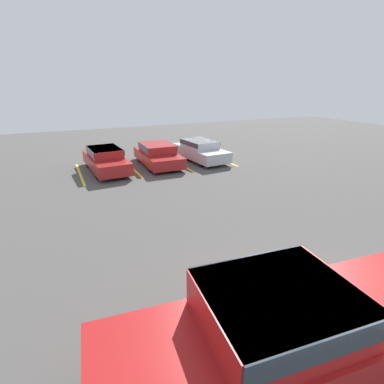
% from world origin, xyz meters
% --- Properties ---
extents(ground_plane, '(60.00, 60.00, 0.00)m').
position_xyz_m(ground_plane, '(0.00, 0.00, 0.00)').
color(ground_plane, '#4C4947').
extents(stall_stripe_a, '(0.12, 4.43, 0.01)m').
position_xyz_m(stall_stripe_a, '(-3.37, 13.40, 0.00)').
color(stall_stripe_a, yellow).
rests_on(stall_stripe_a, ground_plane).
extents(stall_stripe_b, '(0.12, 4.43, 0.01)m').
position_xyz_m(stall_stripe_b, '(-0.56, 13.40, 0.00)').
color(stall_stripe_b, yellow).
rests_on(stall_stripe_b, ground_plane).
extents(stall_stripe_c, '(0.12, 4.43, 0.01)m').
position_xyz_m(stall_stripe_c, '(2.26, 13.40, 0.00)').
color(stall_stripe_c, yellow).
rests_on(stall_stripe_c, ground_plane).
extents(stall_stripe_d, '(0.12, 4.43, 0.01)m').
position_xyz_m(stall_stripe_d, '(5.07, 13.40, 0.00)').
color(stall_stripe_d, yellow).
rests_on(stall_stripe_d, ground_plane).
extents(pickup_truck, '(6.31, 2.58, 1.78)m').
position_xyz_m(pickup_truck, '(-1.42, -0.23, 0.88)').
color(pickup_truck, '#A51919').
rests_on(pickup_truck, ground_plane).
extents(parked_sedan_a, '(1.97, 4.45, 1.26)m').
position_xyz_m(parked_sedan_a, '(-1.97, 13.43, 0.67)').
color(parked_sedan_a, maroon).
rests_on(parked_sedan_a, ground_plane).
extents(parked_sedan_b, '(1.92, 4.30, 1.24)m').
position_xyz_m(parked_sedan_b, '(0.99, 13.46, 0.66)').
color(parked_sedan_b, maroon).
rests_on(parked_sedan_b, ground_plane).
extents(parked_sedan_c, '(2.11, 4.42, 1.24)m').
position_xyz_m(parked_sedan_c, '(3.73, 13.44, 0.66)').
color(parked_sedan_c, '#B7BABF').
rests_on(parked_sedan_c, ground_plane).
extents(wheel_stop_curb, '(1.66, 0.20, 0.14)m').
position_xyz_m(wheel_stop_curb, '(-1.70, 16.24, 0.07)').
color(wheel_stop_curb, '#B7B2A8').
rests_on(wheel_stop_curb, ground_plane).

